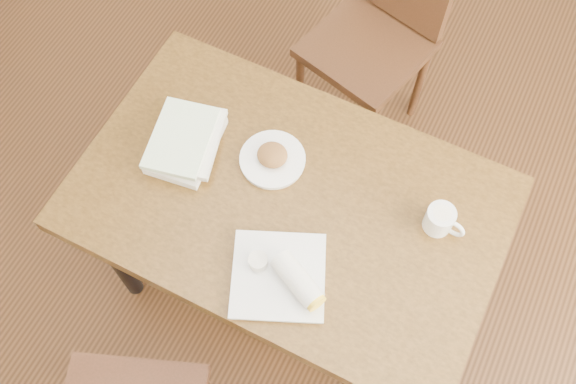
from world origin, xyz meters
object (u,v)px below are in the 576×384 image
at_px(book_stack, 186,142).
at_px(plate_burrito, 284,277).
at_px(chair_far, 382,22).
at_px(table, 288,211).
at_px(coffee_mug, 441,220).
at_px(plate_scone, 272,158).

bearing_deg(book_stack, plate_burrito, -28.50).
height_order(chair_far, book_stack, chair_far).
height_order(table, book_stack, book_stack).
bearing_deg(plate_burrito, coffee_mug, 47.01).
bearing_deg(table, plate_burrito, -65.76).
bearing_deg(book_stack, plate_scone, 16.00).
height_order(plate_scone, book_stack, book_stack).
relative_size(chair_far, plate_burrito, 2.83).
distance_m(coffee_mug, plate_burrito, 0.47).
xyz_separation_m(plate_burrito, book_stack, (-0.46, 0.25, 0.01)).
xyz_separation_m(chair_far, plate_burrito, (0.16, -1.14, 0.23)).
relative_size(table, plate_burrito, 3.73).
distance_m(coffee_mug, book_stack, 0.78).
distance_m(plate_scone, plate_burrito, 0.38).
height_order(chair_far, plate_scone, chair_far).
relative_size(table, chair_far, 1.32).
relative_size(chair_far, plate_scone, 4.76).
height_order(plate_scone, coffee_mug, coffee_mug).
relative_size(plate_scone, plate_burrito, 0.59).
distance_m(plate_scone, book_stack, 0.27).
height_order(table, coffee_mug, coffee_mug).
bearing_deg(chair_far, table, -86.32).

